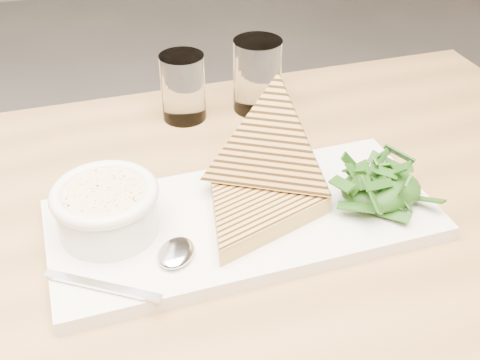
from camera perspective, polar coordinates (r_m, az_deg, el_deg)
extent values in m
cube|color=olive|center=(0.69, -2.44, -6.62)|extent=(1.15, 0.82, 0.04)
cylinder|color=olive|center=(1.30, 17.49, -5.79)|extent=(0.06, 0.06, 0.69)
cube|color=white|center=(0.68, 0.36, -3.78)|extent=(0.45, 0.24, 0.02)
cylinder|color=white|center=(0.66, -12.43, -3.20)|extent=(0.11, 0.11, 0.04)
cylinder|color=#DCBD87|center=(0.64, -12.73, -1.39)|extent=(0.09, 0.09, 0.01)
torus|color=white|center=(0.64, -12.75, -1.25)|extent=(0.11, 0.11, 0.01)
ellipsoid|color=#0D390C|center=(0.70, 13.21, -0.85)|extent=(0.09, 0.07, 0.04)
ellipsoid|color=silver|center=(0.62, -6.09, -6.86)|extent=(0.06, 0.06, 0.01)
cube|color=silver|center=(0.60, -12.92, -9.75)|extent=(0.11, 0.07, 0.00)
cylinder|color=white|center=(0.87, -5.42, 8.75)|extent=(0.06, 0.06, 0.10)
cylinder|color=white|center=(0.89, 1.65, 9.88)|extent=(0.07, 0.07, 0.11)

